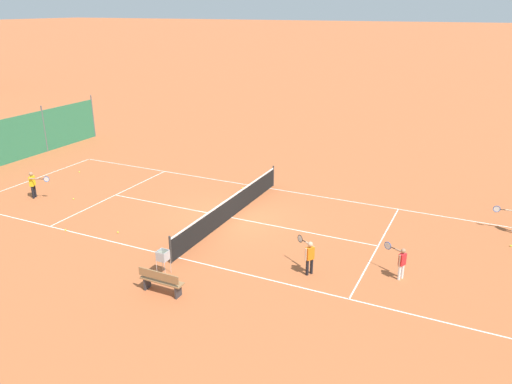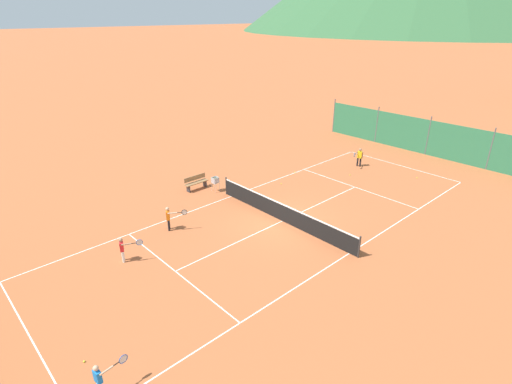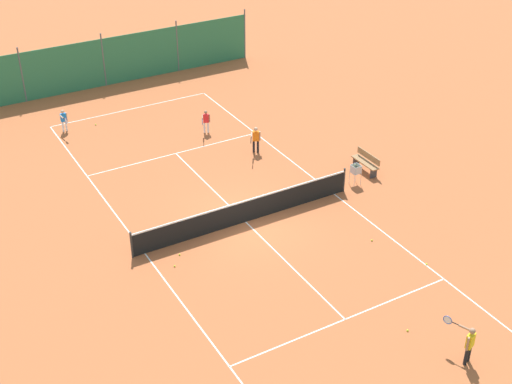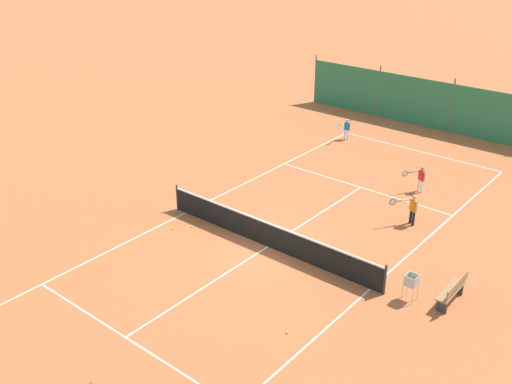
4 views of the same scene
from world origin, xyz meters
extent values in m
plane|color=#B25B33|center=(0.00, 0.00, 0.00)|extent=(600.00, 600.00, 0.00)
cube|color=white|center=(0.00, 11.90, 0.00)|extent=(8.25, 0.05, 0.01)
cube|color=white|center=(-4.10, 0.00, 0.00)|extent=(0.05, 23.85, 0.01)
cube|color=white|center=(4.10, 0.00, 0.00)|extent=(0.05, 23.85, 0.01)
cube|color=white|center=(0.00, 6.40, 0.00)|extent=(8.20, 0.05, 0.01)
cube|color=white|center=(0.00, -6.40, 0.00)|extent=(8.20, 0.05, 0.01)
cube|color=white|center=(0.00, 0.00, 0.00)|extent=(0.05, 12.80, 0.01)
cylinder|color=#2D2D2D|center=(-4.55, 0.00, 0.53)|extent=(0.08, 0.08, 1.06)
cylinder|color=#2D2D2D|center=(4.55, 0.00, 0.53)|extent=(0.08, 0.08, 1.06)
cube|color=black|center=(0.00, 0.00, 0.46)|extent=(9.10, 0.02, 0.91)
cube|color=white|center=(0.00, 0.00, 0.93)|extent=(9.10, 0.04, 0.06)
cylinder|color=#59595E|center=(4.30, 15.50, 1.45)|extent=(0.08, 0.08, 2.90)
cylinder|color=#59595E|center=(8.60, 15.50, 1.45)|extent=(0.08, 0.08, 2.90)
cylinder|color=tan|center=(3.74, -10.86, 0.87)|extent=(0.10, 0.40, 0.06)
cylinder|color=black|center=(3.71, -10.57, 0.87)|extent=(0.05, 0.18, 0.03)
torus|color=#1E4CB2|center=(3.68, -10.34, 0.87)|extent=(0.05, 0.28, 0.28)
cylinder|color=silver|center=(3.68, -10.34, 0.87)|extent=(0.03, 0.25, 0.25)
cylinder|color=black|center=(-1.86, 9.70, 0.30)|extent=(0.11, 0.11, 0.61)
cylinder|color=black|center=(-2.04, 9.63, 0.30)|extent=(0.11, 0.11, 0.61)
cube|color=yellow|center=(-1.95, 9.67, 0.84)|extent=(0.33, 0.26, 0.47)
sphere|color=#A37556|center=(-1.95, 9.67, 1.20)|extent=(0.19, 0.19, 0.19)
cylinder|color=#A37556|center=(-1.77, 9.73, 0.84)|extent=(0.07, 0.07, 0.47)
cylinder|color=#A37556|center=(-2.03, 9.38, 1.03)|extent=(0.23, 0.46, 0.07)
cylinder|color=black|center=(-1.91, 9.06, 1.03)|extent=(0.10, 0.21, 0.03)
torus|color=#1E4CB2|center=(-1.82, 8.83, 1.03)|extent=(0.12, 0.27, 0.28)
cylinder|color=silver|center=(-1.82, 8.83, 1.03)|extent=(0.09, 0.23, 0.25)
cylinder|color=black|center=(-3.24, -4.68, 0.29)|extent=(0.10, 0.10, 0.58)
cylinder|color=black|center=(-3.08, -4.78, 0.29)|extent=(0.10, 0.10, 0.58)
cube|color=orange|center=(-3.16, -4.73, 0.80)|extent=(0.32, 0.28, 0.45)
sphere|color=tan|center=(-3.16, -4.73, 1.14)|extent=(0.18, 0.18, 0.18)
cylinder|color=tan|center=(-3.31, -4.64, 0.80)|extent=(0.07, 0.07, 0.45)
cylinder|color=tan|center=(-2.89, -4.64, 0.98)|extent=(0.29, 0.41, 0.07)
cylinder|color=black|center=(-2.72, -4.36, 0.98)|extent=(0.13, 0.19, 0.03)
torus|color=black|center=(-2.59, -4.15, 0.98)|extent=(0.17, 0.25, 0.28)
cylinder|color=silver|center=(-2.59, -4.15, 0.98)|extent=(0.14, 0.21, 0.25)
cylinder|color=white|center=(-2.21, -7.58, 0.27)|extent=(0.09, 0.09, 0.53)
cylinder|color=white|center=(-2.06, -7.65, 0.27)|extent=(0.09, 0.09, 0.53)
cube|color=red|center=(-2.13, -7.62, 0.74)|extent=(0.30, 0.24, 0.41)
sphere|color=#A37556|center=(-2.13, -7.62, 1.05)|extent=(0.16, 0.16, 0.16)
cylinder|color=#A37556|center=(-2.28, -7.54, 0.74)|extent=(0.06, 0.06, 0.41)
cylinder|color=#A37556|center=(-1.90, -7.50, 0.90)|extent=(0.24, 0.40, 0.06)
cylinder|color=black|center=(-1.76, -7.23, 0.90)|extent=(0.11, 0.18, 0.03)
torus|color=#1E4CB2|center=(-1.66, -7.02, 0.90)|extent=(0.14, 0.26, 0.28)
cylinder|color=silver|center=(-1.66, -7.02, 0.90)|extent=(0.11, 0.23, 0.25)
sphere|color=#CCE033|center=(1.89, 10.54, 0.03)|extent=(0.07, 0.07, 0.07)
sphere|color=#CCE033|center=(3.08, 0.72, 0.03)|extent=(0.07, 0.07, 0.07)
sphere|color=#CCE033|center=(-3.38, 3.41, 0.03)|extent=(0.07, 0.07, 0.07)
sphere|color=#CCE033|center=(-1.34, 7.80, 0.03)|extent=(0.07, 0.07, 0.07)
sphere|color=#CCE033|center=(3.51, 1.25, 0.03)|extent=(0.07, 0.07, 0.07)
sphere|color=#CCE033|center=(-4.13, 5.49, 0.03)|extent=(0.07, 0.07, 0.07)
sphere|color=#CCE033|center=(2.14, -10.99, 0.03)|extent=(0.07, 0.07, 0.07)
cylinder|color=#B7B7BC|center=(-5.47, -0.40, 0.28)|extent=(0.02, 0.02, 0.55)
cylinder|color=#B7B7BC|center=(-5.13, -0.40, 0.28)|extent=(0.02, 0.02, 0.55)
cylinder|color=#B7B7BC|center=(-5.47, -0.06, 0.28)|extent=(0.02, 0.02, 0.55)
cylinder|color=#B7B7BC|center=(-5.13, -0.06, 0.28)|extent=(0.02, 0.02, 0.55)
cube|color=#B7B7BC|center=(-5.30, -0.23, 0.56)|extent=(0.34, 0.34, 0.02)
cube|color=#B7B7BC|center=(-5.30, -0.40, 0.72)|extent=(0.34, 0.02, 0.34)
cube|color=#B7B7BC|center=(-5.30, -0.06, 0.72)|extent=(0.34, 0.02, 0.34)
cube|color=#B7B7BC|center=(-5.47, -0.23, 0.72)|extent=(0.02, 0.34, 0.34)
cube|color=#B7B7BC|center=(-5.13, -0.23, 0.72)|extent=(0.02, 0.34, 0.34)
sphere|color=#CCE033|center=(-5.18, -0.25, 0.60)|extent=(0.07, 0.07, 0.07)
sphere|color=#CCE033|center=(-5.25, -0.24, 0.60)|extent=(0.07, 0.07, 0.07)
sphere|color=#CCE033|center=(-5.27, -0.31, 0.60)|extent=(0.07, 0.07, 0.07)
sphere|color=#CCE033|center=(-5.40, -0.27, 0.60)|extent=(0.07, 0.07, 0.07)
sphere|color=#CCE033|center=(-5.23, -0.15, 0.60)|extent=(0.07, 0.07, 0.07)
sphere|color=#CCE033|center=(-5.38, -0.30, 0.60)|extent=(0.07, 0.07, 0.07)
sphere|color=#CCE033|center=(-5.41, -0.35, 0.66)|extent=(0.07, 0.07, 0.07)
sphere|color=#CCE033|center=(-5.18, -0.22, 0.66)|extent=(0.07, 0.07, 0.07)
sphere|color=#CCE033|center=(-5.39, -0.19, 0.66)|extent=(0.07, 0.07, 0.07)
sphere|color=#CCE033|center=(-5.30, -0.29, 0.66)|extent=(0.07, 0.07, 0.07)
sphere|color=#CCE033|center=(-5.18, -0.15, 0.66)|extent=(0.07, 0.07, 0.07)
sphere|color=#CCE033|center=(-5.25, -0.22, 0.66)|extent=(0.07, 0.07, 0.07)
sphere|color=#CCE033|center=(-5.37, -0.26, 0.71)|extent=(0.07, 0.07, 0.07)
sphere|color=#CCE033|center=(-5.33, -0.23, 0.71)|extent=(0.07, 0.07, 0.07)
sphere|color=#CCE033|center=(-5.35, -0.16, 0.71)|extent=(0.07, 0.07, 0.07)
sphere|color=#CCE033|center=(-5.31, -0.10, 0.71)|extent=(0.07, 0.07, 0.07)
sphere|color=#CCE033|center=(-5.21, -0.35, 0.71)|extent=(0.07, 0.07, 0.07)
cube|color=olive|center=(-6.30, -0.88, 0.44)|extent=(0.36, 1.50, 0.05)
cube|color=olive|center=(-6.46, -0.88, 0.70)|extent=(0.04, 1.50, 0.28)
cube|color=#333338|center=(-6.30, -0.28, 0.22)|extent=(0.32, 0.06, 0.44)
cube|color=#333338|center=(-6.30, -1.48, 0.22)|extent=(0.32, 0.06, 0.44)
camera|label=1|loc=(-17.54, -9.56, 8.64)|focal=35.00mm
camera|label=2|loc=(12.28, -13.23, 9.75)|focal=28.00mm
camera|label=3|loc=(10.91, 19.79, 14.89)|focal=50.00mm
camera|label=4|loc=(-11.24, 14.37, 10.80)|focal=42.00mm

